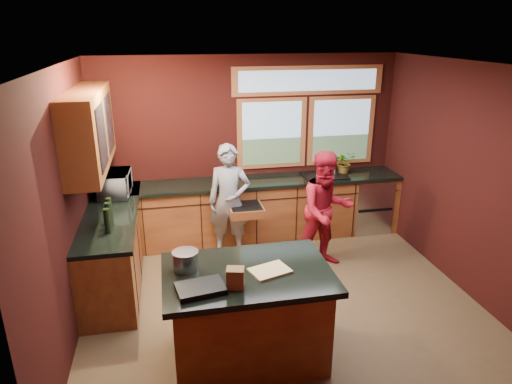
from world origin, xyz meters
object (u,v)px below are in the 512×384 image
object	(u,v)px
person_grey	(229,201)
person_red	(326,210)
island	(248,314)
cutting_board	(270,271)
stock_pot	(186,260)

from	to	relation	value
person_grey	person_red	world-z (taller)	person_grey
island	cutting_board	distance (m)	0.52
person_grey	person_red	xyz separation A→B (m)	(1.20, -0.57, -0.01)
island	cutting_board	xyz separation A→B (m)	(0.20, -0.05, 0.48)
stock_pot	person_red	bearing A→B (deg)	37.65
island	person_red	world-z (taller)	person_red
person_red	stock_pot	distance (m)	2.40
stock_pot	cutting_board	bearing A→B (deg)	-14.93
person_grey	person_red	size ratio (longest dim) A/B	1.01
person_red	cutting_board	xyz separation A→B (m)	(-1.14, -1.66, 0.16)
island	person_grey	size ratio (longest dim) A/B	0.97
island	cutting_board	bearing A→B (deg)	-14.04
island	stock_pot	size ratio (longest dim) A/B	6.46
person_grey	island	bearing A→B (deg)	-82.39
person_red	cutting_board	distance (m)	2.02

